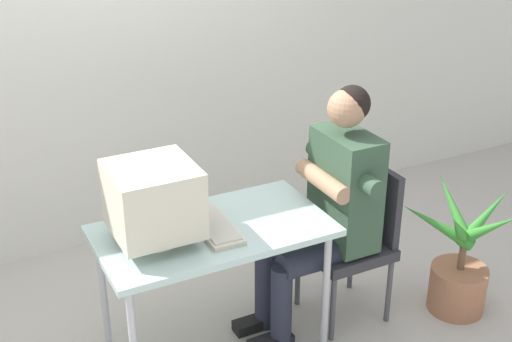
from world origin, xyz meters
TOP-DOWN VIEW (x-y plane):
  - wall_back at (0.30, 1.40)m, footprint 8.00×0.10m
  - desk at (0.00, 0.00)m, footprint 1.12×0.62m
  - crt_monitor at (-0.28, 0.00)m, footprint 0.39×0.38m
  - keyboard at (-0.00, -0.02)m, footprint 0.17×0.40m
  - office_chair at (0.81, -0.04)m, footprint 0.42×0.42m
  - person_seated at (0.63, -0.04)m, footprint 0.71×0.59m
  - potted_plant at (1.34, -0.30)m, footprint 0.69×0.63m

SIDE VIEW (x-z plane):
  - potted_plant at x=1.34m, z-range -0.10..0.65m
  - office_chair at x=0.81m, z-range 0.05..0.92m
  - desk at x=0.00m, z-range 0.29..1.01m
  - person_seated at x=0.63m, z-range 0.05..1.38m
  - keyboard at x=0.00m, z-range 0.72..0.75m
  - crt_monitor at x=-0.28m, z-range 0.74..1.12m
  - wall_back at x=0.30m, z-range 0.00..3.00m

